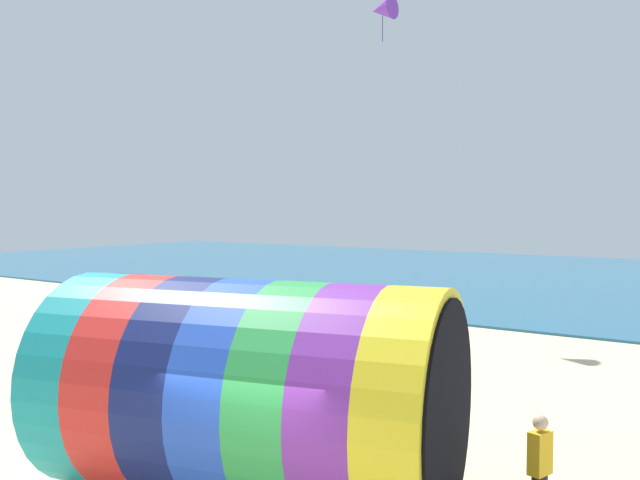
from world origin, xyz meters
TOP-DOWN VIEW (x-y plane):
  - giant_inflatable_tube at (-1.07, 0.93)m, footprint 7.26×5.14m
  - kite_handler at (3.17, 2.63)m, footprint 0.31×0.41m
  - kite_purple_delta at (-8.45, 17.86)m, footprint 1.03×1.00m

SIDE VIEW (x-z plane):
  - kite_handler at x=3.17m, z-range 0.03..1.81m
  - giant_inflatable_tube at x=-1.07m, z-range 0.00..3.71m
  - kite_purple_delta at x=-8.45m, z-range 12.02..13.82m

